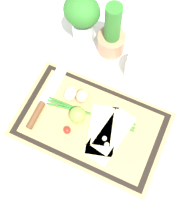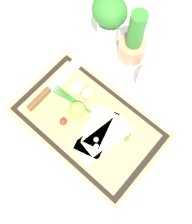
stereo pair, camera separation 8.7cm
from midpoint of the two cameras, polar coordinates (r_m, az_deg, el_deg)
The scene contains 13 objects.
ground_plane at distance 0.90m, azimuth -3.79°, elevation -3.28°, with size 6.00×6.00×0.00m, color white.
cutting_board at distance 0.89m, azimuth -3.82°, elevation -3.10°, with size 0.50×0.31×0.02m.
pizza_slice_near at distance 0.86m, azimuth 0.21°, elevation -5.27°, with size 0.12×0.21×0.02m.
pizza_slice_far at distance 0.87m, azimuth -1.45°, elevation -4.16°, with size 0.13×0.19×0.02m.
knife at distance 0.92m, azimuth -14.31°, elevation 1.30°, with size 0.04×0.28×0.02m.
egg_brown at distance 0.90m, azimuth -5.78°, elevation 3.18°, with size 0.04×0.05×0.04m, color tan.
egg_pink at distance 0.90m, azimuth -8.36°, elevation 3.61°, with size 0.04×0.05×0.04m, color beige.
lime at distance 0.86m, azimuth -6.89°, elevation -1.04°, with size 0.06×0.06×0.06m, color #7FB742.
cherry_tomato_red at distance 0.87m, azimuth -9.18°, elevation -4.32°, with size 0.02×0.02×0.02m, color red.
scallion_bunch at distance 0.89m, azimuth -4.01°, elevation -0.78°, with size 0.31×0.06×0.01m.
herb_pot at distance 0.97m, azimuth 0.79°, elevation 15.81°, with size 0.10×0.10×0.22m.
sauce_jar at distance 0.94m, azimuth 6.45°, elevation 9.05°, with size 0.09×0.09×0.10m.
herb_glass at distance 0.96m, azimuth -5.75°, elevation 19.51°, with size 0.13×0.11×0.21m.
Camera 1 is at (0.12, -0.24, 0.86)m, focal length 42.00 mm.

